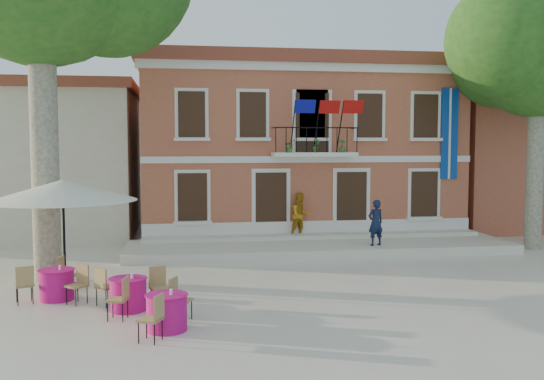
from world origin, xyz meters
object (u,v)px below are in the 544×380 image
Objects in this scene: pedestrian_orange at (301,215)px; pedestrian_navy at (376,223)px; plane_tree_east at (539,50)px; cafe_table_0 at (128,292)px; cafe_table_1 at (167,311)px; cafe_table_2 at (57,283)px; patio_umbrella at (63,191)px.

pedestrian_navy is at bearing -60.49° from pedestrian_orange.
pedestrian_orange is (-8.40, 2.04, -6.13)m from plane_tree_east.
cafe_table_1 is at bearing -61.30° from cafe_table_0.
plane_tree_east is 5.72× the size of pedestrian_orange.
plane_tree_east is at bearing 167.06° from pedestrian_navy.
cafe_table_1 is (0.92, -1.69, -0.01)m from cafe_table_0.
cafe_table_2 is at bearing -162.55° from plane_tree_east.
pedestrian_orange is at bearing 55.22° from cafe_table_0.
cafe_table_2 is at bearing 133.19° from cafe_table_1.
plane_tree_east is 5.14× the size of cafe_table_1.
cafe_table_1 is (-7.15, -7.87, -0.69)m from pedestrian_navy.
pedestrian_orange reaches higher than cafe_table_0.
patio_umbrella is 2.15× the size of cafe_table_2.
cafe_table_0 is (-14.21, -6.32, -6.87)m from plane_tree_east.
patio_umbrella is 2.43× the size of pedestrian_navy.
pedestrian_navy reaches higher than cafe_table_0.
pedestrian_navy is at bearing 37.46° from cafe_table_0.
pedestrian_navy is 10.66m from cafe_table_1.
cafe_table_1 is (2.82, -4.33, -2.22)m from patio_umbrella.
cafe_table_1 is at bearing -56.95° from patio_umbrella.
pedestrian_navy is (9.97, 3.54, -1.53)m from patio_umbrella.
cafe_table_0 is at bearing 23.32° from pedestrian_navy.
pedestrian_orange is at bearing -57.82° from pedestrian_navy.
plane_tree_east reaches higher than cafe_table_2.
pedestrian_orange is at bearing 64.08° from cafe_table_1.
pedestrian_navy is (-6.13, -0.13, -6.18)m from plane_tree_east.
cafe_table_2 is (-2.77, 2.95, 0.01)m from cafe_table_1.
pedestrian_orange is at bearing 166.34° from plane_tree_east.
patio_umbrella reaches higher than cafe_table_0.
patio_umbrella is at bearing -160.23° from pedestrian_orange.
pedestrian_navy is 10.20m from cafe_table_0.
pedestrian_navy is 0.89× the size of cafe_table_2.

